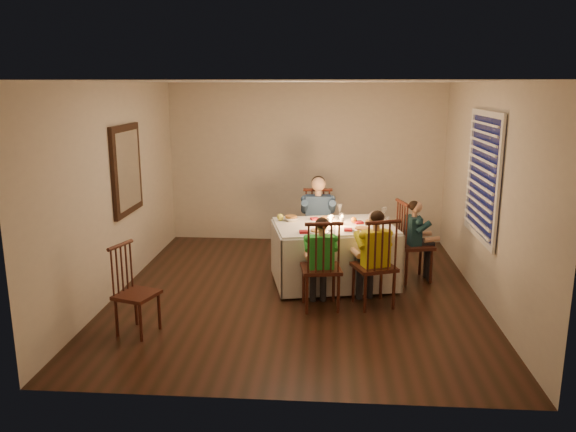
# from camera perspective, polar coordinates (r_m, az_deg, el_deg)

# --- Properties ---
(ground) EXTENTS (5.00, 5.00, 0.00)m
(ground) POSITION_cam_1_polar(r_m,az_deg,el_deg) (7.17, 0.92, -7.76)
(ground) COLOR black
(ground) RESTS_ON ground
(wall_left) EXTENTS (0.02, 5.00, 2.60)m
(wall_left) POSITION_cam_1_polar(r_m,az_deg,el_deg) (7.29, -17.00, 2.63)
(wall_left) COLOR beige
(wall_left) RESTS_ON ground
(wall_right) EXTENTS (0.02, 5.00, 2.60)m
(wall_right) POSITION_cam_1_polar(r_m,az_deg,el_deg) (7.06, 19.53, 2.11)
(wall_right) COLOR beige
(wall_right) RESTS_ON ground
(wall_back) EXTENTS (4.50, 0.02, 2.60)m
(wall_back) POSITION_cam_1_polar(r_m,az_deg,el_deg) (9.28, 1.84, 5.35)
(wall_back) COLOR beige
(wall_back) RESTS_ON ground
(ceiling) EXTENTS (5.00, 5.00, 0.00)m
(ceiling) POSITION_cam_1_polar(r_m,az_deg,el_deg) (6.70, 1.00, 13.50)
(ceiling) COLOR white
(ceiling) RESTS_ON wall_back
(dining_table) EXTENTS (1.73, 1.40, 0.77)m
(dining_table) POSITION_cam_1_polar(r_m,az_deg,el_deg) (7.34, 4.67, -2.62)
(dining_table) COLOR white
(dining_table) RESTS_ON ground
(chair_adult) EXTENTS (0.47, 0.45, 1.09)m
(chair_adult) POSITION_cam_1_polar(r_m,az_deg,el_deg) (8.30, 3.00, -4.82)
(chair_adult) COLOR #33120E
(chair_adult) RESTS_ON ground
(chair_near_left) EXTENTS (0.51, 0.49, 1.09)m
(chair_near_left) POSITION_cam_1_polar(r_m,az_deg,el_deg) (6.72, 3.31, -9.27)
(chair_near_left) COLOR #33120E
(chair_near_left) RESTS_ON ground
(chair_near_right) EXTENTS (0.57, 0.56, 1.09)m
(chair_near_right) POSITION_cam_1_polar(r_m,az_deg,el_deg) (6.85, 8.59, -8.96)
(chair_near_right) COLOR #33120E
(chair_near_right) RESTS_ON ground
(chair_end) EXTENTS (0.52, 0.54, 1.09)m
(chair_end) POSITION_cam_1_polar(r_m,az_deg,el_deg) (7.81, 12.54, -6.31)
(chair_end) COLOR #33120E
(chair_end) RESTS_ON ground
(chair_extra) EXTENTS (0.48, 0.50, 0.97)m
(chair_extra) POSITION_cam_1_polar(r_m,az_deg,el_deg) (6.28, -14.87, -11.37)
(chair_extra) COLOR #33120E
(chair_extra) RESTS_ON ground
(adult) EXTENTS (0.50, 0.47, 1.29)m
(adult) POSITION_cam_1_polar(r_m,az_deg,el_deg) (8.30, 3.00, -4.82)
(adult) COLOR navy
(adult) RESTS_ON ground
(child_green) EXTENTS (0.42, 0.39, 1.10)m
(child_green) POSITION_cam_1_polar(r_m,az_deg,el_deg) (6.72, 3.31, -9.27)
(child_green) COLOR green
(child_green) RESTS_ON ground
(child_yellow) EXTENTS (0.51, 0.49, 1.17)m
(child_yellow) POSITION_cam_1_polar(r_m,az_deg,el_deg) (6.85, 8.59, -8.96)
(child_yellow) COLOR gold
(child_yellow) RESTS_ON ground
(child_teal) EXTENTS (0.41, 0.43, 1.09)m
(child_teal) POSITION_cam_1_polar(r_m,az_deg,el_deg) (7.81, 12.54, -6.31)
(child_teal) COLOR #17353B
(child_teal) RESTS_ON ground
(setting_adult) EXTENTS (0.31, 0.31, 0.02)m
(setting_adult) POSITION_cam_1_polar(r_m,az_deg,el_deg) (7.55, 4.08, -0.28)
(setting_adult) COLOR white
(setting_adult) RESTS_ON dining_table
(setting_green) EXTENTS (0.31, 0.31, 0.02)m
(setting_green) POSITION_cam_1_polar(r_m,az_deg,el_deg) (6.88, 3.06, -1.61)
(setting_green) COLOR white
(setting_green) RESTS_ON dining_table
(setting_yellow) EXTENTS (0.31, 0.31, 0.02)m
(setting_yellow) POSITION_cam_1_polar(r_m,az_deg,el_deg) (7.03, 7.53, -1.37)
(setting_yellow) COLOR white
(setting_yellow) RESTS_ON dining_table
(setting_teal) EXTENTS (0.31, 0.31, 0.02)m
(setting_teal) POSITION_cam_1_polar(r_m,az_deg,el_deg) (7.42, 8.56, -0.64)
(setting_teal) COLOR white
(setting_teal) RESTS_ON dining_table
(candle_left) EXTENTS (0.06, 0.06, 0.10)m
(candle_left) POSITION_cam_1_polar(r_m,az_deg,el_deg) (7.25, 4.17, -0.52)
(candle_left) COLOR silver
(candle_left) RESTS_ON dining_table
(candle_right) EXTENTS (0.06, 0.06, 0.10)m
(candle_right) POSITION_cam_1_polar(r_m,az_deg,el_deg) (7.29, 5.50, -0.47)
(candle_right) COLOR silver
(candle_right) RESTS_ON dining_table
(squash) EXTENTS (0.09, 0.09, 0.09)m
(squash) POSITION_cam_1_polar(r_m,az_deg,el_deg) (7.47, -0.78, -0.13)
(squash) COLOR #FFF743
(squash) RESTS_ON dining_table
(orange_fruit) EXTENTS (0.08, 0.08, 0.08)m
(orange_fruit) POSITION_cam_1_polar(r_m,az_deg,el_deg) (7.38, 6.70, -0.41)
(orange_fruit) COLOR orange
(orange_fruit) RESTS_ON dining_table
(serving_bowl) EXTENTS (0.26, 0.26, 0.05)m
(serving_bowl) POSITION_cam_1_polar(r_m,az_deg,el_deg) (7.46, 0.30, -0.31)
(serving_bowl) COLOR white
(serving_bowl) RESTS_ON dining_table
(wall_mirror) EXTENTS (0.06, 0.95, 1.15)m
(wall_mirror) POSITION_cam_1_polar(r_m,az_deg,el_deg) (7.53, -16.06, 4.55)
(wall_mirror) COLOR black
(wall_mirror) RESTS_ON wall_left
(window_blinds) EXTENTS (0.07, 1.34, 1.54)m
(window_blinds) POSITION_cam_1_polar(r_m,az_deg,el_deg) (7.11, 19.11, 3.86)
(window_blinds) COLOR black
(window_blinds) RESTS_ON wall_right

